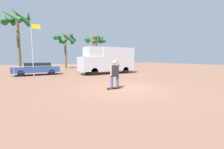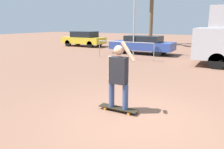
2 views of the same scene
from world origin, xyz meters
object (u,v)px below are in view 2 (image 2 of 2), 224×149
person_skateboarder (118,73)px  parked_car_yellow (84,39)px  parked_car_blue (142,44)px  skateboard (118,108)px  flagpole (135,10)px

person_skateboarder → parked_car_yellow: bearing=129.4°
parked_car_blue → parked_car_yellow: bearing=161.9°
skateboard → person_skateboarder: person_skateboarder is taller
parked_car_blue → flagpole: bearing=-108.6°
person_skateboarder → flagpole: 10.33m
skateboard → person_skateboarder: (-0.00, -0.00, 0.90)m
skateboard → parked_car_blue: (-3.42, 10.24, 0.63)m
person_skateboarder → flagpole: size_ratio=0.31×
parked_car_yellow → person_skateboarder: bearing=-50.6°
skateboard → parked_car_blue: parked_car_blue is taller
skateboard → person_skateboarder: 0.90m
skateboard → person_skateboarder: size_ratio=0.61×
parked_car_yellow → flagpole: flagpole is taller
person_skateboarder → parked_car_yellow: size_ratio=0.41×
flagpole → parked_car_yellow: bearing=155.1°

